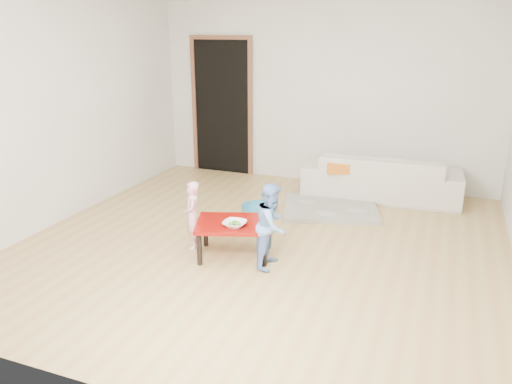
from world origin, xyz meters
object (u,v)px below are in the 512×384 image
Objects in this scene: bowl at (235,224)px; child_pink at (192,215)px; sofa at (381,176)px; red_table at (234,239)px; child_blue at (272,225)px; basin at (259,211)px.

bowl is 0.57m from child_pink.
red_table is at bearing 62.28° from sofa.
sofa reaches higher than bowl.
bowl is at bearing 95.84° from child_blue.
bowl is at bearing -59.99° from red_table.
basin is (-0.16, 1.14, -0.11)m from red_table.
sofa is 2.83× the size of red_table.
red_table is 0.52m from child_pink.
child_blue reaches higher than child_pink.
child_pink is (-0.49, 0.04, 0.18)m from red_table.
sofa is at bearing 67.08° from bowl.
child_pink is at bearing 53.15° from sofa.
bowl is 0.37m from child_blue.
sofa is 2.88× the size of child_pink.
sofa is at bearing 44.88° from basin.
sofa is 2.59m from child_blue.
red_table is at bearing 80.79° from child_blue.
sofa is 4.70× the size of basin.
red_table is 3.25× the size of bowl.
basin is (0.33, 1.10, -0.29)m from child_pink.
child_blue is (0.37, 0.04, 0.02)m from bowl.
red_table is 0.88× the size of child_blue.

